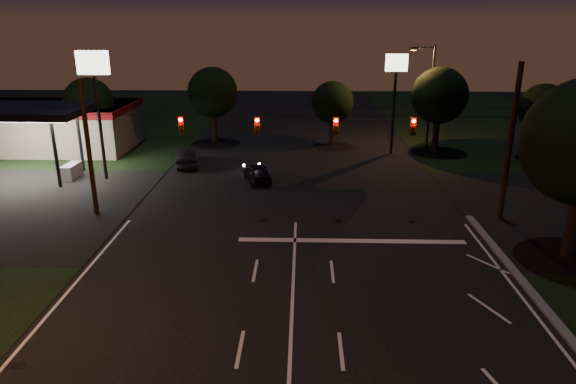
{
  "coord_description": "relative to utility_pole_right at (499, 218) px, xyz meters",
  "views": [
    {
      "loc": [
        0.38,
        -13.45,
        11.21
      ],
      "look_at": [
        -0.34,
        10.62,
        3.0
      ],
      "focal_mm": 32.0,
      "sensor_mm": 36.0,
      "label": 1
    }
  ],
  "objects": [
    {
      "name": "tree_far_b",
      "position": [
        -19.98,
        19.13,
        4.61
      ],
      "size": [
        4.6,
        4.6,
        6.98
      ],
      "color": "black",
      "rests_on": "ground"
    },
    {
      "name": "tree_far_c",
      "position": [
        -8.98,
        18.1,
        3.9
      ],
      "size": [
        3.8,
        3.8,
        5.86
      ],
      "color": "black",
      "rests_on": "ground"
    },
    {
      "name": "utility_pole_right",
      "position": [
        0.0,
        0.0,
        0.0
      ],
      "size": [
        0.3,
        0.3,
        9.0
      ],
      "primitive_type": "cylinder",
      "color": "black",
      "rests_on": "ground"
    },
    {
      "name": "signal_span",
      "position": [
        -12.0,
        -0.04,
        5.5
      ],
      "size": [
        24.0,
        0.4,
        1.56
      ],
      "color": "black",
      "rests_on": "ground"
    },
    {
      "name": "pole_sign_left_near",
      "position": [
        -26.0,
        7.0,
        6.98
      ],
      "size": [
        2.2,
        0.3,
        9.1
      ],
      "color": "black",
      "rests_on": "ground"
    },
    {
      "name": "stop_bar",
      "position": [
        -9.0,
        -3.5,
        0.01
      ],
      "size": [
        12.0,
        0.5,
        0.01
      ],
      "primitive_type": "cube",
      "color": "silver",
      "rests_on": "ground"
    },
    {
      "name": "car_oncoming_a",
      "position": [
        -14.89,
        6.81,
        0.65
      ],
      "size": [
        2.59,
        4.09,
        1.3
      ],
      "primitive_type": "imported",
      "rotation": [
        0.0,
        0.0,
        3.44
      ],
      "color": "black",
      "rests_on": "ground"
    },
    {
      "name": "utility_pole_left",
      "position": [
        -24.0,
        0.0,
        0.0
      ],
      "size": [
        0.28,
        0.28,
        8.0
      ],
      "primitive_type": "cylinder",
      "color": "black",
      "rests_on": "ground"
    },
    {
      "name": "car_oncoming_b",
      "position": [
        -20.88,
        10.71,
        0.71
      ],
      "size": [
        2.43,
        4.52,
        1.41
      ],
      "primitive_type": "imported",
      "rotation": [
        0.0,
        0.0,
        3.37
      ],
      "color": "black",
      "rests_on": "ground"
    },
    {
      "name": "tree_far_d",
      "position": [
        0.02,
        16.13,
        4.83
      ],
      "size": [
        4.8,
        4.8,
        7.3
      ],
      "color": "black",
      "rests_on": "ground"
    },
    {
      "name": "street_light_right_far",
      "position": [
        -0.76,
        17.0,
        5.24
      ],
      "size": [
        2.2,
        0.35,
        9.0
      ],
      "color": "black",
      "rests_on": "ground"
    },
    {
      "name": "tree_far_e",
      "position": [
        8.02,
        14.11,
        4.11
      ],
      "size": [
        4.0,
        4.0,
        6.18
      ],
      "color": "black",
      "rests_on": "ground"
    },
    {
      "name": "gas_station",
      "position": [
        -33.86,
        15.39,
        2.38
      ],
      "size": [
        14.2,
        16.1,
        5.25
      ],
      "color": "gray",
      "rests_on": "ground"
    },
    {
      "name": "tree_far_a",
      "position": [
        -29.98,
        15.12,
        4.26
      ],
      "size": [
        4.2,
        4.2,
        6.42
      ],
      "color": "black",
      "rests_on": "ground"
    },
    {
      "name": "pole_sign_right",
      "position": [
        -4.0,
        15.0,
        6.24
      ],
      "size": [
        1.8,
        0.3,
        8.4
      ],
      "color": "black",
      "rests_on": "ground"
    }
  ]
}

